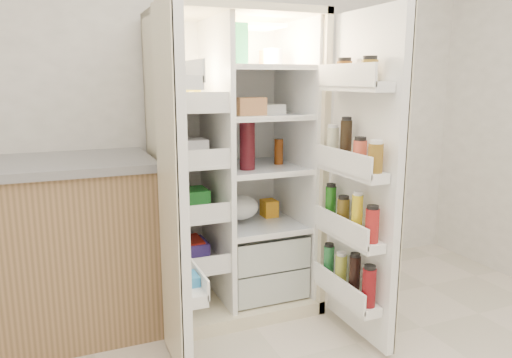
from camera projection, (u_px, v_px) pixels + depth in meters
name	position (u px, v px, depth m)	size (l,w,h in m)	color
wall_back	(213.00, 89.00, 3.21)	(4.00, 0.02, 2.70)	white
refrigerator	(233.00, 188.00, 3.03)	(0.92, 0.70, 1.80)	beige
freezer_door	(174.00, 194.00, 2.26)	(0.15, 0.40, 1.72)	white
fridge_door	(361.00, 184.00, 2.55)	(0.17, 0.58, 1.72)	white
kitchen_counter	(28.00, 251.00, 2.64)	(1.36, 0.72, 0.99)	#96704B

